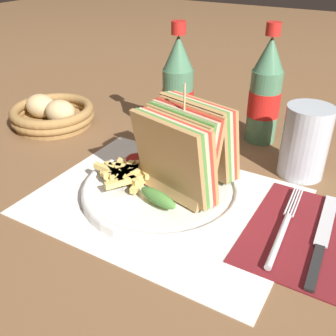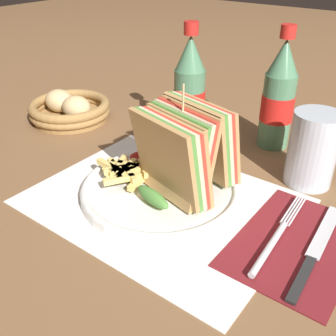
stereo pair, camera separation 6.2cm
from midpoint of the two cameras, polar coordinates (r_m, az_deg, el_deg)
ground_plane at (r=0.64m, az=-1.27°, el=-3.13°), size 4.00×4.00×0.00m
placemat at (r=0.61m, az=-3.27°, el=-4.94°), size 0.39×0.30×0.00m
plate_main at (r=0.62m, az=-3.80°, el=-3.28°), size 0.25×0.25×0.02m
club_sandwich at (r=0.58m, az=-0.61°, el=2.55°), size 0.14×0.18×0.17m
fries_pile at (r=0.63m, az=-8.94°, el=-0.79°), size 0.10×0.09×0.02m
ketchup_blob at (r=0.67m, az=-6.92°, el=1.08°), size 0.05×0.04×0.02m
napkin at (r=0.57m, az=16.06°, el=-9.15°), size 0.15×0.21×0.00m
fork at (r=0.55m, az=13.19°, el=-9.01°), size 0.02×0.19×0.01m
knife at (r=0.56m, az=18.57°, el=-9.71°), size 0.03×0.21×0.00m
coke_bottle_near at (r=0.77m, az=-0.90°, el=10.97°), size 0.06×0.06×0.23m
coke_bottle_far at (r=0.77m, az=11.69°, el=10.52°), size 0.06×0.06×0.23m
glass_near at (r=0.68m, az=16.86°, el=3.60°), size 0.08×0.08×0.12m
bread_basket at (r=0.90m, az=-18.38°, el=7.44°), size 0.18×0.18×0.06m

